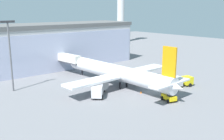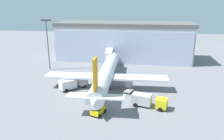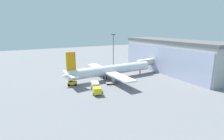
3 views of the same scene
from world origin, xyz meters
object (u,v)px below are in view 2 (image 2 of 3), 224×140
airplane (106,74)px  fuel_truck (148,101)px  jet_bridge (109,53)px  safety_cone_nose (102,98)px  catering_truck (73,83)px  apron_light_mast (48,40)px  safety_cone_wingtip (158,88)px  pushback_tug (98,110)px  baggage_cart (129,91)px

airplane → fuel_truck: size_ratio=4.96×
jet_bridge → safety_cone_nose: jet_bridge is taller
safety_cone_nose → catering_truck: bearing=148.7°
apron_light_mast → airplane: 25.53m
safety_cone_wingtip → apron_light_mast: bearing=159.8°
apron_light_mast → catering_truck: 21.89m
fuel_truck → safety_cone_wingtip: 11.24m
airplane → safety_cone_nose: 8.36m
airplane → catering_truck: bearing=106.4°
fuel_truck → pushback_tug: (-9.78, -4.71, -0.49)m
airplane → pushback_tug: bearing=-178.7°
baggage_cart → safety_cone_wingtip: bearing=136.1°
apron_light_mast → fuel_truck: size_ratio=2.12×
catering_truck → safety_cone_wingtip: size_ratio=12.34×
pushback_tug → jet_bridge: bearing=22.8°
apron_light_mast → pushback_tug: 36.67m
apron_light_mast → safety_cone_nose: (21.16, -20.80, -9.50)m
baggage_cart → safety_cone_wingtip: size_ratio=5.79×
airplane → pushback_tug: size_ratio=10.49×
airplane → pushback_tug: (0.75, -15.13, -2.42)m
catering_truck → airplane: bearing=-28.2°
apron_light_mast → fuel_truck: (31.53, -23.47, -8.31)m
safety_cone_wingtip → catering_truck: bearing=-172.1°
baggage_cart → catering_truck: bearing=-71.4°
pushback_tug → safety_cone_wingtip: bearing=-21.1°
apron_light_mast → safety_cone_wingtip: apron_light_mast is taller
fuel_truck → baggage_cart: bearing=136.5°
fuel_truck → safety_cone_nose: 10.77m
baggage_cart → fuel_truck: bearing=51.6°
catering_truck → safety_cone_nose: size_ratio=12.34×
jet_bridge → safety_cone_nose: bearing=179.6°
airplane → catering_truck: size_ratio=5.57×
pushback_tug → catering_truck: bearing=53.9°
jet_bridge → apron_light_mast: bearing=106.1°
catering_truck → baggage_cart: (14.34, -0.48, -0.97)m
pushback_tug → safety_cone_wingtip: pushback_tug is taller
catering_truck → fuel_truck: size_ratio=0.89×
jet_bridge → pushback_tug: bearing=179.6°
pushback_tug → apron_light_mast: bearing=55.9°
apron_light_mast → fuel_truck: bearing=-36.7°
jet_bridge → fuel_truck: bearing=-162.7°
baggage_cart → pushback_tug: size_ratio=0.88×
catering_truck → baggage_cart: size_ratio=2.13×
apron_light_mast → pushback_tug: bearing=-52.4°
jet_bridge → safety_cone_wingtip: 25.65m
airplane → catering_truck: airplane is taller
airplane → fuel_truck: (10.53, -10.42, -1.93)m
jet_bridge → airplane: airplane is taller
jet_bridge → safety_cone_nose: (2.30, -28.09, -4.04)m
pushback_tug → safety_cone_nose: 7.44m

